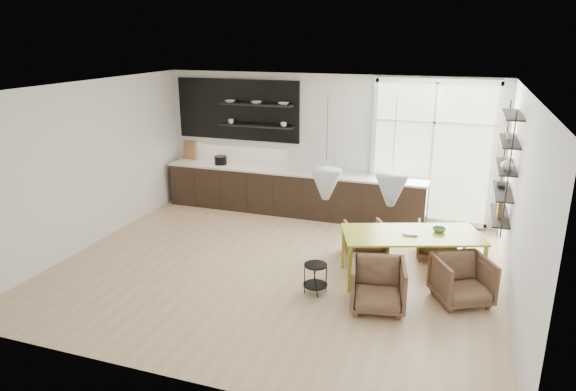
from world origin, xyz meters
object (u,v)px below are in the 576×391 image
(dining_table, at_px, (412,237))
(wire_stool, at_px, (315,275))
(armchair_back_left, at_px, (365,240))
(armchair_front_left, at_px, (378,285))
(armchair_back_right, at_px, (436,241))
(armchair_front_right, at_px, (462,280))

(dining_table, bearing_deg, wire_stool, -163.59)
(dining_table, xyz_separation_m, armchair_back_left, (-0.81, 0.64, -0.40))
(dining_table, distance_m, armchair_front_left, 1.16)
(dining_table, height_order, wire_stool, dining_table)
(armchair_back_left, distance_m, armchair_back_right, 1.20)
(armchair_back_left, xyz_separation_m, armchair_front_left, (0.49, -1.69, 0.05))
(dining_table, xyz_separation_m, armchair_back_right, (0.33, 0.99, -0.40))
(dining_table, distance_m, armchair_front_right, 0.99)
(armchair_back_right, bearing_deg, armchair_front_right, 101.21)
(armchair_back_right, xyz_separation_m, wire_stool, (-1.59, -1.90, -0.01))
(armchair_back_right, xyz_separation_m, armchair_front_right, (0.44, -1.47, 0.04))
(armchair_front_right, bearing_deg, dining_table, 120.07)
(dining_table, bearing_deg, armchair_front_left, -126.73)
(armchair_front_left, height_order, armchair_front_right, armchair_front_left)
(wire_stool, bearing_deg, armchair_back_right, 50.11)
(armchair_front_left, height_order, wire_stool, armchair_front_left)
(dining_table, xyz_separation_m, armchair_front_right, (0.78, -0.49, -0.37))
(armchair_front_left, relative_size, wire_stool, 1.66)
(armchair_back_left, height_order, wire_stool, armchair_back_left)
(armchair_front_right, relative_size, wire_stool, 1.63)
(armchair_front_right, bearing_deg, armchair_front_left, 179.50)
(armchair_back_right, distance_m, armchair_front_left, 2.14)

